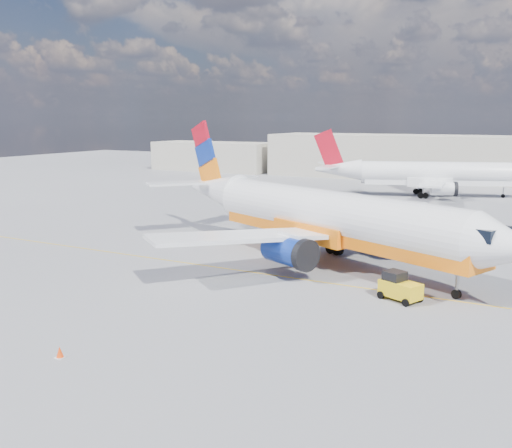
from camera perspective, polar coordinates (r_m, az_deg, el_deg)
The scene contains 8 objects.
ground at distance 40.36m, azimuth -4.10°, elevation -5.60°, with size 240.00×240.00×0.00m, color slate.
taxi_line at distance 42.84m, azimuth -1.98°, elevation -4.61°, with size 70.00×0.15×0.01m, color gold.
terminal_main at distance 109.21m, azimuth 19.65°, elevation 6.20°, with size 70.00×14.00×8.00m, color beige.
terminal_annex at distance 123.94m, azimuth -4.25°, elevation 6.78°, with size 26.00×10.00×6.00m, color beige.
main_jet at distance 44.79m, azimuth 6.59°, elevation 0.81°, with size 35.77×26.93×11.03m.
second_jet at distance 85.67m, azimuth 16.82°, elevation 4.78°, with size 31.56×23.90×9.62m.
gse_tug at distance 36.83m, azimuth 14.14°, elevation -6.13°, with size 2.85×2.41×1.79m.
traffic_cone at distance 29.25m, azimuth -19.03°, elevation -12.04°, with size 0.41×0.41×0.57m.
Camera 1 is at (20.56, -32.85, 11.26)m, focal length 40.00 mm.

